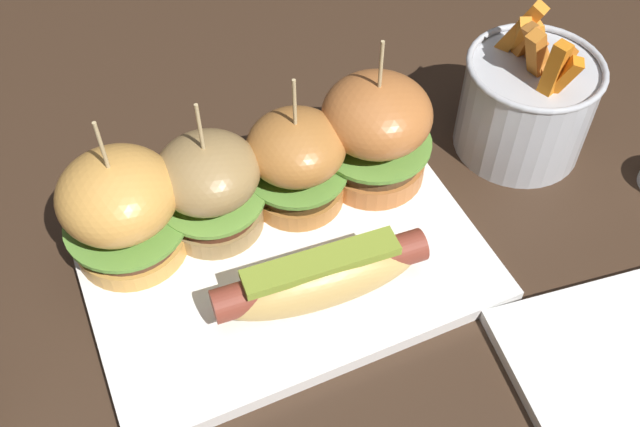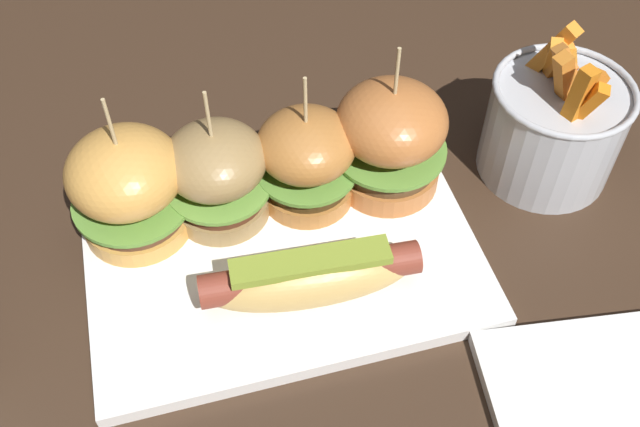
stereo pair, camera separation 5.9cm
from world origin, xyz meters
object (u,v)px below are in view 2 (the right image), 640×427
object	(u,v)px
platter_main	(283,256)
hot_dog	(311,276)
slider_far_left	(129,186)
fries_bucket	(553,126)
slider_far_right	(390,138)
slider_center_right	(307,159)
slider_center_left	(217,174)

from	to	relation	value
platter_main	hot_dog	distance (m)	0.06
slider_far_left	fries_bucket	size ratio (longest dim) A/B	0.97
platter_main	slider_far_right	size ratio (longest dim) A/B	2.21
slider_center_right	slider_far_right	bearing A→B (deg)	-0.72
hot_dog	fries_bucket	bearing A→B (deg)	20.48
platter_main	slider_far_right	bearing A→B (deg)	26.78
hot_dog	slider_center_left	distance (m)	0.12
slider_far_left	slider_center_right	size ratio (longest dim) A/B	1.07
slider_far_left	slider_center_left	size ratio (longest dim) A/B	1.06
hot_dog	slider_far_left	bearing A→B (deg)	139.06
platter_main	slider_far_left	world-z (taller)	slider_far_left
slider_far_left	slider_far_right	xyz separation A→B (m)	(0.23, -0.01, 0.00)
slider_center_left	slider_far_right	bearing A→B (deg)	-1.09
slider_far_left	slider_center_left	bearing A→B (deg)	-1.82
fries_bucket	slider_far_right	bearing A→B (deg)	176.29
hot_dog	slider_far_left	xyz separation A→B (m)	(-0.13, 0.11, 0.03)
fries_bucket	slider_far_left	bearing A→B (deg)	177.71
slider_far_left	slider_center_right	distance (m)	0.15
platter_main	slider_far_left	xyz separation A→B (m)	(-0.11, 0.06, 0.06)
slider_center_left	slider_center_right	world-z (taller)	slider_center_left
platter_main	slider_far_left	distance (m)	0.14
platter_main	slider_far_left	bearing A→B (deg)	151.72
slider_far_left	slider_far_right	size ratio (longest dim) A/B	0.97
slider_center_left	slider_far_right	xyz separation A→B (m)	(0.15, -0.00, 0.01)
slider_far_left	slider_center_left	xyz separation A→B (m)	(0.07, -0.00, -0.00)
slider_center_left	fries_bucket	xyz separation A→B (m)	(0.31, -0.01, -0.01)
slider_far_right	fries_bucket	distance (m)	0.16
slider_center_right	fries_bucket	xyz separation A→B (m)	(0.23, -0.01, -0.01)
hot_dog	slider_center_left	bearing A→B (deg)	116.41
slider_far_left	hot_dog	bearing A→B (deg)	-40.94
platter_main	slider_center_left	distance (m)	0.09
slider_far_right	hot_dog	bearing A→B (deg)	-133.44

